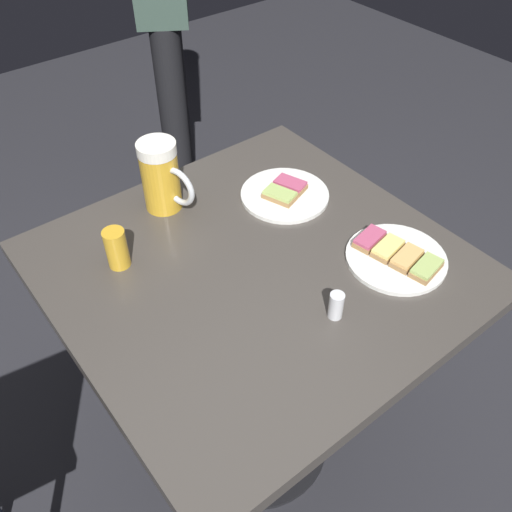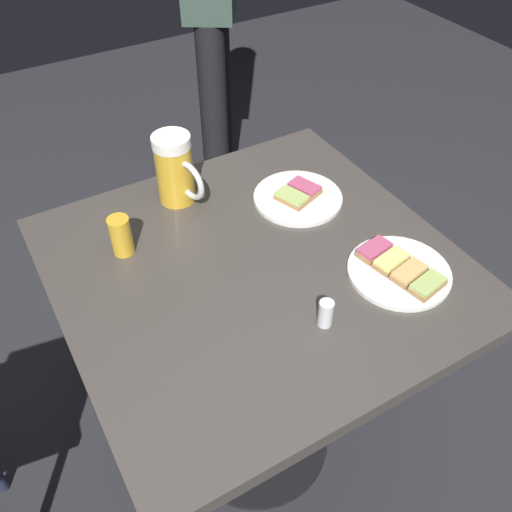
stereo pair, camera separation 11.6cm
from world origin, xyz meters
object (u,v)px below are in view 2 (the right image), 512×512
plate_far (298,197)px  salt_shaker (326,313)px  plate_near (399,270)px  beer_glass_small (121,236)px  beer_mug (176,170)px

plate_far → salt_shaker: bearing=-25.8°
plate_near → beer_glass_small: 0.59m
plate_near → salt_shaker: salt_shaker is taller
beer_glass_small → salt_shaker: bearing=34.0°
plate_far → salt_shaker: salt_shaker is taller
plate_near → plate_far: bearing=-172.3°
plate_far → salt_shaker: 0.39m
beer_mug → beer_glass_small: (0.11, -0.18, -0.04)m
beer_mug → plate_near: bearing=32.2°
plate_near → plate_far: 0.32m
plate_far → salt_shaker: size_ratio=3.65×
plate_near → beer_glass_small: bearing=-126.8°
beer_glass_small → salt_shaker: beer_glass_small is taller
salt_shaker → plate_far: bearing=154.2°
beer_mug → beer_glass_small: bearing=-58.7°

